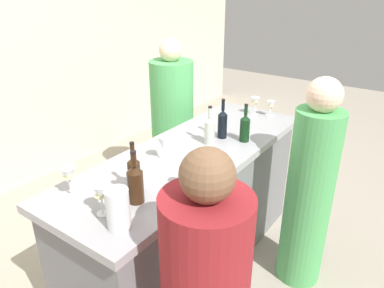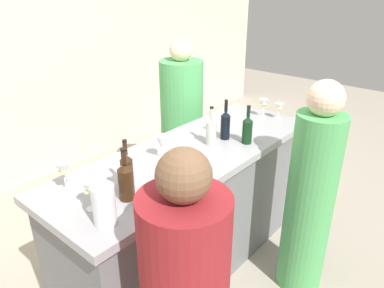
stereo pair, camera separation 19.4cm
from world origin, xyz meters
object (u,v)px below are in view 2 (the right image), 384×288
Objects in this scene: wine_glass_near_center at (279,108)px; wine_bottle_second_right_near_black at (225,124)px; wine_bottle_rightmost_dark_green at (247,129)px; wine_glass_far_left at (263,104)px; person_center_guest at (310,199)px; wine_bottle_center_clear_pale at (211,130)px; wine_glass_far_center at (162,142)px; wine_bottle_second_left_amber_brown at (127,170)px; wine_glass_far_right at (63,171)px; wine_bottle_leftmost_amber_brown at (126,180)px; person_right_guest at (182,129)px; water_pitcher at (104,205)px; wine_glass_near_left at (178,173)px; wine_glass_near_right at (90,190)px.

wine_bottle_second_right_near_black is at bearing 171.74° from wine_glass_near_center.
wine_bottle_second_right_near_black is 0.17m from wine_bottle_rightmost_dark_green.
wine_glass_far_left is 0.10× the size of person_center_guest.
person_center_guest reaches higher than wine_bottle_center_clear_pale.
wine_bottle_second_left_amber_brown is at bearing -163.68° from wine_glass_far_center.
wine_bottle_center_clear_pale is at bearing 172.18° from wine_glass_near_center.
wine_glass_far_left is (0.55, 0.19, 0.01)m from wine_bottle_rightmost_dark_green.
wine_bottle_center_clear_pale is 0.15m from wine_bottle_second_right_near_black.
wine_bottle_leftmost_amber_brown is at bearing -62.85° from wine_glass_far_right.
wine_bottle_rightmost_dark_green is 1.80× the size of wine_glass_far_left.
wine_bottle_second_right_near_black reaches higher than wine_glass_far_left.
wine_glass_far_center is (-0.53, 0.11, 0.00)m from wine_bottle_second_right_near_black.
wine_bottle_second_left_amber_brown is 1.56m from person_right_guest.
water_pitcher is at bearing -173.81° from wine_glass_far_left.
wine_glass_far_center is (-1.11, 0.08, 0.01)m from wine_glass_far_left.
wine_bottle_rightmost_dark_green is at bearing -18.94° from wine_glass_far_right.
wine_glass_near_left is 0.09× the size of person_right_guest.
person_right_guest reaches higher than wine_glass_near_center.
wine_bottle_center_clear_pale is at bearing -14.37° from wine_glass_far_center.
person_center_guest reaches higher than wine_glass_far_right.
wine_glass_far_center is at bearing -57.52° from person_right_guest.
wine_bottle_second_right_near_black reaches higher than wine_glass_near_center.
wine_bottle_leftmost_amber_brown is at bearing -176.07° from wine_glass_far_left.
wine_bottle_second_right_near_black is at bearing 7.68° from water_pitcher.
wine_bottle_second_left_amber_brown reaches higher than wine_glass_near_right.
wine_bottle_second_right_near_black is 1.91× the size of wine_glass_far_left.
wine_bottle_second_left_amber_brown is at bearing 176.49° from wine_glass_near_center.
wine_glass_far_center is at bearing 22.67° from water_pitcher.
wine_bottle_second_right_near_black reaches higher than wine_glass_far_center.
wine_bottle_center_clear_pale is 1.81× the size of wine_glass_far_left.
person_right_guest is (1.58, 0.94, -0.35)m from water_pitcher.
wine_glass_near_center is 0.96m from person_right_guest.
wine_glass_far_left is (1.31, 0.24, 0.01)m from wine_glass_near_left.
person_center_guest is (0.57, -0.78, -0.37)m from wine_glass_far_center.
water_pitcher is at bearing -177.84° from wine_glass_near_center.
wine_glass_near_right is (-1.19, 0.14, 0.01)m from wine_bottle_rightmost_dark_green.
water_pitcher is at bearing 173.55° from wine_glass_near_left.
person_right_guest is (1.54, 0.54, -0.37)m from wine_glass_far_right.
wine_glass_near_right is at bearing 60.21° from person_center_guest.
wine_bottle_second_left_amber_brown is 1.00× the size of wine_bottle_second_right_near_black.
person_center_guest reaches higher than wine_glass_near_left.
wine_glass_near_center is 1.81m from water_pitcher.
wine_bottle_center_clear_pale is 0.18× the size of person_center_guest.
wine_glass_far_right reaches higher than wine_glass_near_left.
wine_glass_far_left is at bearing -6.97° from wine_glass_far_right.
wine_bottle_leftmost_amber_brown is 1.05× the size of wine_bottle_center_clear_pale.
wine_bottle_center_clear_pale is at bearing -12.89° from wine_glass_far_right.
wine_bottle_center_clear_pale is 1.05m from water_pitcher.
person_center_guest is (-0.59, -0.58, -0.34)m from wine_glass_near_center.
water_pitcher reaches higher than wine_glass_far_center.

